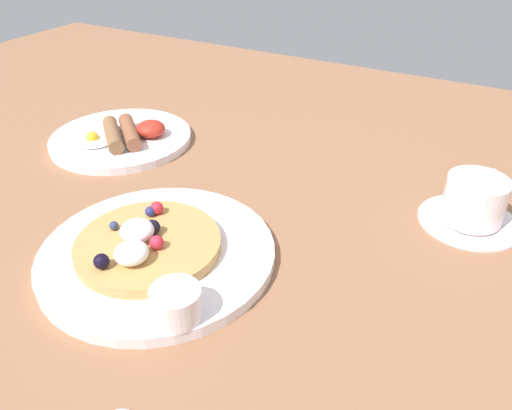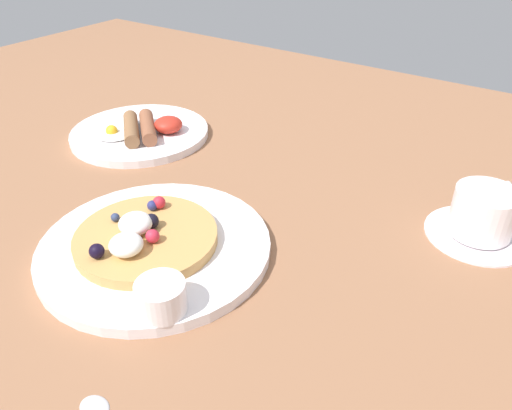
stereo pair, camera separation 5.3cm
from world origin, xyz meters
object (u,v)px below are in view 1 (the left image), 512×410
(breakfast_plate, at_px, (121,139))
(syrup_ramekin, at_px, (176,303))
(coffee_saucer, at_px, (469,220))
(coffee_cup, at_px, (475,198))
(pancake_plate, at_px, (158,253))

(breakfast_plate, bearing_deg, syrup_ramekin, -41.03)
(coffee_saucer, relative_size, coffee_cup, 1.21)
(coffee_cup, bearing_deg, coffee_saucer, -102.47)
(pancake_plate, bearing_deg, breakfast_plate, 139.08)
(breakfast_plate, height_order, coffee_saucer, breakfast_plate)
(syrup_ramekin, relative_size, coffee_saucer, 0.40)
(coffee_saucer, xyz_separation_m, coffee_cup, (0.00, 0.00, 0.03))
(pancake_plate, bearing_deg, coffee_saucer, 39.49)
(syrup_ramekin, distance_m, breakfast_plate, 0.45)
(syrup_ramekin, bearing_deg, coffee_cup, 55.90)
(syrup_ramekin, bearing_deg, pancake_plate, 138.66)
(breakfast_plate, distance_m, coffee_saucer, 0.57)
(pancake_plate, xyz_separation_m, coffee_cup, (0.31, 0.26, 0.03))
(syrup_ramekin, distance_m, coffee_saucer, 0.40)
(breakfast_plate, bearing_deg, coffee_saucer, 3.70)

